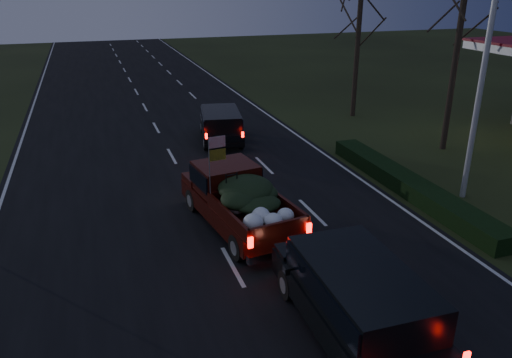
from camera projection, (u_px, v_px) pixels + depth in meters
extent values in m
plane|color=black|center=(233.00, 267.00, 14.01)|extent=(120.00, 120.00, 0.00)
cube|color=black|center=(233.00, 267.00, 14.01)|extent=(14.00, 120.00, 0.02)
cube|color=black|center=(408.00, 185.00, 18.86)|extent=(1.00, 10.00, 0.60)
cylinder|color=silver|center=(482.00, 75.00, 16.93)|extent=(0.20, 0.20, 9.00)
cylinder|color=black|center=(456.00, 58.00, 22.31)|extent=(0.28, 0.28, 8.50)
cylinder|color=black|center=(357.00, 56.00, 28.46)|extent=(0.28, 0.28, 7.00)
cube|color=#3C0D08|center=(238.00, 208.00, 16.17)|extent=(2.77, 5.38, 0.56)
cube|color=#3C0D08|center=(226.00, 177.00, 16.65)|extent=(2.12, 1.90, 0.92)
cube|color=black|center=(226.00, 174.00, 16.61)|extent=(2.20, 1.81, 0.56)
cube|color=#3C0D08|center=(256.00, 216.00, 14.95)|extent=(2.29, 3.12, 0.06)
ellipsoid|color=black|center=(250.00, 195.00, 15.23)|extent=(1.89, 2.06, 0.62)
cylinder|color=gray|center=(210.00, 170.00, 15.23)|extent=(0.03, 0.03, 2.05)
cube|color=red|center=(217.00, 142.00, 15.03)|extent=(0.53, 0.10, 0.35)
cube|color=gold|center=(218.00, 155.00, 15.18)|extent=(0.53, 0.10, 0.35)
cube|color=black|center=(221.00, 129.00, 24.90)|extent=(2.61, 4.70, 0.56)
cube|color=black|center=(221.00, 118.00, 24.46)|extent=(2.29, 3.50, 0.74)
cube|color=black|center=(221.00, 117.00, 24.43)|extent=(2.36, 3.42, 0.44)
cube|color=black|center=(353.00, 306.00, 11.24)|extent=(2.20, 5.10, 0.63)
cube|color=black|center=(361.00, 286.00, 10.74)|extent=(2.05, 3.73, 0.84)
cube|color=black|center=(361.00, 282.00, 10.71)|extent=(2.16, 3.62, 0.51)
cube|color=black|center=(286.00, 270.00, 11.56)|extent=(0.11, 0.23, 0.17)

